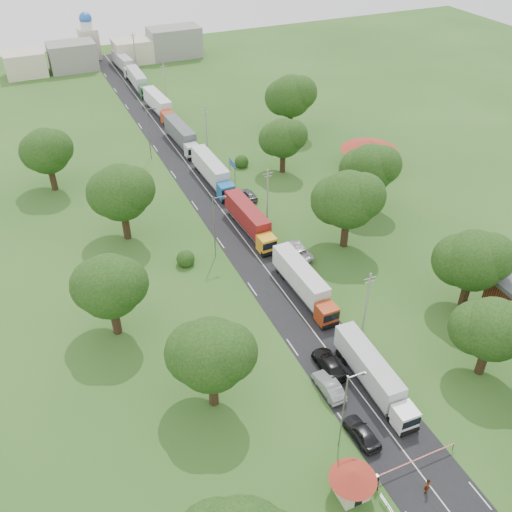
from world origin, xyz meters
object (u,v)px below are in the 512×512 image
guard_booth (353,480)px  pedestrian_near (428,486)px  car_lane_mid (329,386)px  car_lane_front (362,433)px  truck_0 (373,373)px  boom_barrier (404,465)px  info_sign (232,167)px

guard_booth → pedestrian_near: (6.48, -2.66, -1.26)m
car_lane_mid → guard_booth: bearing=69.4°
guard_booth → car_lane_front: (4.20, 4.82, -1.35)m
car_lane_front → truck_0: bearing=-134.1°
guard_booth → car_lane_mid: 12.26m
boom_barrier → guard_booth: guard_booth is taller
car_lane_mid → pedestrian_near: (2.28, -14.10, 0.09)m
car_lane_front → pedestrian_near: (2.28, -7.49, 0.09)m
boom_barrier → guard_booth: 5.98m
boom_barrier → pedestrian_near: pedestrian_near is taller
guard_booth → car_lane_front: bearing=49.0°
boom_barrier → guard_booth: size_ratio=2.10×
truck_0 → car_lane_mid: (-4.64, 1.25, -1.21)m
info_sign → car_lane_mid: info_sign is taller
info_sign → truck_0: 49.95m
guard_booth → boom_barrier: bearing=0.0°
guard_booth → car_lane_mid: (4.20, 11.44, -1.35)m
guard_booth → truck_0: (8.84, 10.19, -0.14)m
boom_barrier → car_lane_mid: 11.55m
info_sign → truck_0: info_sign is taller
boom_barrier → pedestrian_near: 2.74m
boom_barrier → guard_booth: (-5.84, -0.00, 1.27)m
car_lane_mid → pedestrian_near: size_ratio=2.72×
info_sign → boom_barrier: bearing=-96.2°
car_lane_front → pedestrian_near: pedestrian_near is taller
pedestrian_near → info_sign: bearing=45.9°
info_sign → car_lane_front: info_sign is taller
boom_barrier → info_sign: 60.39m
boom_barrier → guard_booth: bearing=-180.0°
car_lane_front → boom_barrier: bearing=105.6°
guard_booth → car_lane_front: guard_booth is taller
boom_barrier → car_lane_mid: (-1.64, 11.44, -0.08)m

